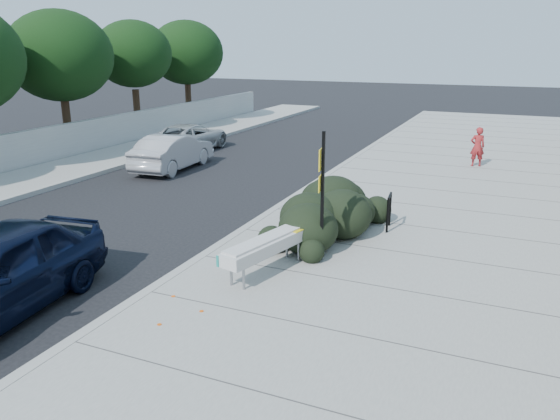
{
  "coord_description": "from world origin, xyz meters",
  "views": [
    {
      "loc": [
        6.17,
        -9.74,
        4.7
      ],
      "look_at": [
        1.32,
        1.36,
        1.0
      ],
      "focal_mm": 35.0,
      "sensor_mm": 36.0,
      "label": 1
    }
  ],
  "objects": [
    {
      "name": "bike_rack",
      "position": [
        3.41,
        3.5,
        0.7
      ],
      "size": [
        0.12,
        0.62,
        0.91
      ],
      "rotation": [
        0.0,
        0.0,
        0.11
      ],
      "color": "black",
      "rests_on": "sidewalk_near"
    },
    {
      "name": "sign_post",
      "position": [
        2.51,
        0.86,
        1.75
      ],
      "size": [
        0.12,
        0.33,
        2.83
      ],
      "rotation": [
        0.0,
        0.0,
        0.15
      ],
      "color": "black",
      "rests_on": "sidewalk_near"
    },
    {
      "name": "tree_far_e",
      "position": [
        -12.5,
        14.0,
        4.18
      ],
      "size": [
        4.0,
        4.0,
        5.9
      ],
      "color": "#332114",
      "rests_on": "ground"
    },
    {
      "name": "pedestrian",
      "position": [
        4.82,
        12.34,
        0.91
      ],
      "size": [
        0.64,
        0.52,
        1.51
      ],
      "primitive_type": "imported",
      "rotation": [
        0.0,
        0.0,
        3.47
      ],
      "color": "maroon",
      "rests_on": "sidewalk_near"
    },
    {
      "name": "curb_far",
      "position": [
        -8.0,
        5.0,
        0.08
      ],
      "size": [
        0.22,
        50.0,
        0.17
      ],
      "primitive_type": "cube",
      "color": "#9E9E99",
      "rests_on": "ground"
    },
    {
      "name": "tree_far_f",
      "position": [
        -12.5,
        19.0,
        4.19
      ],
      "size": [
        4.4,
        4.4,
        6.07
      ],
      "color": "#332114",
      "rests_on": "ground"
    },
    {
      "name": "tree_far_d",
      "position": [
        -12.5,
        9.0,
        4.19
      ],
      "size": [
        4.6,
        4.6,
        6.16
      ],
      "color": "#332114",
      "rests_on": "ground"
    },
    {
      "name": "ground",
      "position": [
        0.0,
        0.0,
        0.0
      ],
      "size": [
        120.0,
        120.0,
        0.0
      ],
      "primitive_type": "plane",
      "color": "black",
      "rests_on": "ground"
    },
    {
      "name": "curb_near",
      "position": [
        0.0,
        5.0,
        0.08
      ],
      "size": [
        0.22,
        50.0,
        0.17
      ],
      "primitive_type": "cube",
      "color": "#9E9E99",
      "rests_on": "ground"
    },
    {
      "name": "hedge",
      "position": [
        2.17,
        2.5,
        0.86
      ],
      "size": [
        2.45,
        4.04,
        1.43
      ],
      "primitive_type": "ellipsoid",
      "rotation": [
        0.0,
        0.0,
        -0.15
      ],
      "color": "black",
      "rests_on": "sidewalk_near"
    },
    {
      "name": "sidewalk_far",
      "position": [
        -9.5,
        5.0,
        0.07
      ],
      "size": [
        3.0,
        50.0,
        0.15
      ],
      "primitive_type": "cube",
      "color": "gray",
      "rests_on": "ground"
    },
    {
      "name": "wagon_silver",
      "position": [
        -6.0,
        7.72,
        0.69
      ],
      "size": [
        1.74,
        4.26,
        1.37
      ],
      "primitive_type": "imported",
      "rotation": [
        0.0,
        0.0,
        3.21
      ],
      "color": "#B2B2B7",
      "rests_on": "ground"
    },
    {
      "name": "sidewalk_near",
      "position": [
        5.6,
        5.0,
        0.07
      ],
      "size": [
        11.2,
        50.0,
        0.15
      ],
      "primitive_type": "cube",
      "color": "gray",
      "rests_on": "ground"
    },
    {
      "name": "far_wall",
      "position": [
        -11.2,
        5.0,
        0.75
      ],
      "size": [
        0.3,
        40.0,
        1.5
      ],
      "primitive_type": "cube",
      "color": "#9E9E99",
      "rests_on": "ground"
    },
    {
      "name": "suv_silver",
      "position": [
        -7.5,
        11.21,
        0.63
      ],
      "size": [
        2.24,
        4.6,
        1.26
      ],
      "primitive_type": "imported",
      "rotation": [
        0.0,
        0.0,
        3.17
      ],
      "color": "#AEB2B4",
      "rests_on": "ground"
    },
    {
      "name": "bench",
      "position": [
        1.73,
        -0.26,
        0.73
      ],
      "size": [
        1.05,
        2.45,
        0.73
      ],
      "rotation": [
        0.0,
        0.0,
        -0.24
      ],
      "color": "gray",
      "rests_on": "sidewalk_near"
    }
  ]
}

